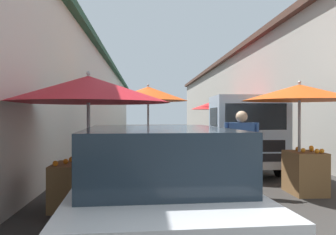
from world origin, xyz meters
name	(u,v)px	position (x,y,z in m)	size (l,w,h in m)	color
ground	(179,154)	(13.50, 0.00, 0.00)	(90.00, 90.00, 0.00)	#33302D
building_left_whitewash	(23,98)	(15.75, 7.02, 2.37)	(49.80, 7.50, 4.73)	beige
building_right_concrete	(319,95)	(15.75, -7.02, 2.57)	(49.80, 7.50, 5.12)	#A39E93
fruit_stall_far_left	(234,108)	(14.17, -2.45, 1.89)	(2.77, 2.77, 2.44)	#9E9EA3
fruit_stall_far_right	(87,102)	(4.97, 2.40, 1.80)	(2.75, 2.75, 2.32)	#9E9EA3
fruit_stall_near_left	(149,105)	(8.97, 1.30, 1.87)	(2.22, 2.22, 2.47)	#9E9EA3
fruit_stall_mid_lane	(214,111)	(17.20, -2.13, 1.82)	(2.41, 2.41, 2.39)	#9E9EA3
fruit_stall_near_right	(301,109)	(5.96, -1.74, 1.71)	(2.32, 2.32, 2.29)	#9E9EA3
hatchback_car	(156,190)	(2.96, 1.30, 0.74)	(4.00, 2.11, 1.45)	#ADAFB5
delivery_truck	(241,135)	(8.62, -1.23, 1.04)	(4.96, 2.05, 2.08)	black
vendor_by_crates	(242,147)	(5.73, -0.46, 0.97)	(0.30, 0.65, 1.67)	navy
plastic_stool	(155,153)	(10.94, 1.09, 0.33)	(0.30, 0.30, 0.43)	#1E8C3F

